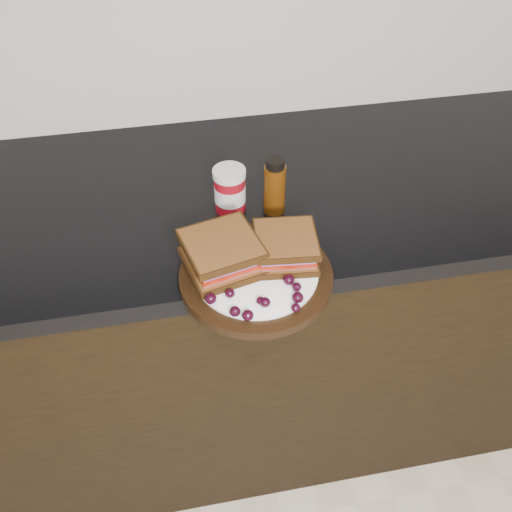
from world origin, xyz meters
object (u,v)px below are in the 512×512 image
Objects in this scene: plate at (256,276)px; oil_bottle at (275,186)px; sandwich_left at (222,254)px; condiment_jar at (230,190)px.

plate is 2.26× the size of oil_bottle.
condiment_jar is (0.04, 0.19, -0.00)m from sandwich_left.
plate is at bearing -36.34° from sandwich_left.
condiment_jar is 0.79× the size of oil_bottle.
oil_bottle reaches higher than plate.
oil_bottle is (0.07, 0.19, 0.05)m from plate.
sandwich_left is 0.19m from condiment_jar.
oil_bottle is at bearing -12.83° from condiment_jar.
condiment_jar reaches higher than sandwich_left.
oil_bottle reaches higher than condiment_jar.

